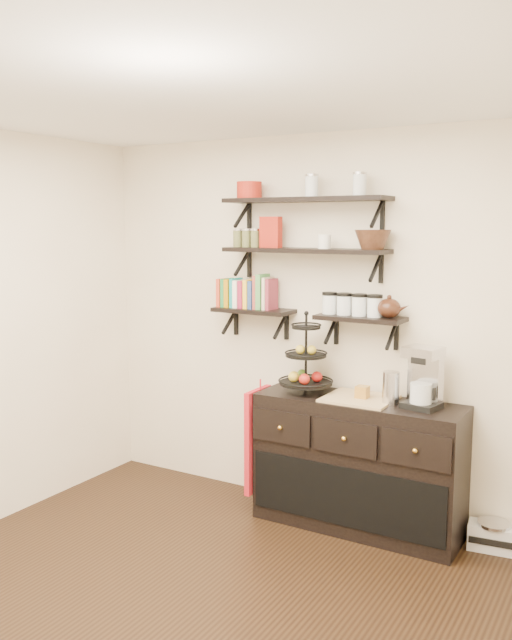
{
  "coord_description": "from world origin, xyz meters",
  "views": [
    {
      "loc": [
        2.1,
        -2.65,
        2.06
      ],
      "look_at": [
        -0.12,
        1.15,
        1.44
      ],
      "focal_mm": 38.0,
      "sensor_mm": 36.0,
      "label": 1
    }
  ],
  "objects_px": {
    "fruit_stand": "(307,366)",
    "radio": "(494,536)",
    "coffee_maker": "(424,378)",
    "sideboard": "(358,464)"
  },
  "relations": [
    {
      "from": "coffee_maker",
      "to": "fruit_stand",
      "type": "bearing_deg",
      "value": -167.95
    },
    {
      "from": "sideboard",
      "to": "radio",
      "type": "bearing_deg",
      "value": 8.27
    },
    {
      "from": "sideboard",
      "to": "radio",
      "type": "height_order",
      "value": "sideboard"
    },
    {
      "from": "fruit_stand",
      "to": "radio",
      "type": "bearing_deg",
      "value": 5.53
    },
    {
      "from": "radio",
      "to": "fruit_stand",
      "type": "bearing_deg",
      "value": 178.33
    },
    {
      "from": "sideboard",
      "to": "coffee_maker",
      "type": "xyz_separation_m",
      "value": [
        0.42,
        0.03,
        0.64
      ]
    },
    {
      "from": "sideboard",
      "to": "fruit_stand",
      "type": "bearing_deg",
      "value": 179.4
    },
    {
      "from": "fruit_stand",
      "to": "radio",
      "type": "height_order",
      "value": "fruit_stand"
    },
    {
      "from": "fruit_stand",
      "to": "coffee_maker",
      "type": "height_order",
      "value": "fruit_stand"
    },
    {
      "from": "radio",
      "to": "coffee_maker",
      "type": "bearing_deg",
      "value": -174.81
    }
  ]
}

